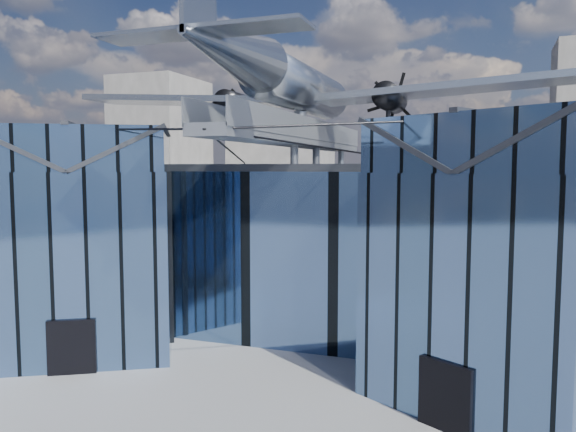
% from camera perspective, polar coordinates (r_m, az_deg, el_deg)
% --- Properties ---
extents(ground_plane, '(120.00, 120.00, 0.00)m').
position_cam_1_polar(ground_plane, '(28.79, -1.39, -14.76)').
color(ground_plane, gray).
extents(museum, '(32.88, 24.50, 17.60)m').
position_cam_1_polar(museum, '(32.86, 2.24, -2.34)').
color(museum, '#4C6C9A').
rests_on(museum, ground).
extents(bg_towers, '(77.00, 24.50, 26.00)m').
position_cam_1_polar(bg_towers, '(76.22, 13.48, 5.06)').
color(bg_towers, gray).
rests_on(bg_towers, ground).
extents(tree_side_w, '(4.26, 4.26, 5.39)m').
position_cam_1_polar(tree_side_w, '(44.97, -26.46, -3.31)').
color(tree_side_w, '#2F2113').
rests_on(tree_side_w, ground).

